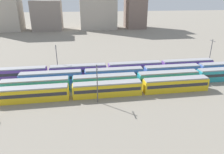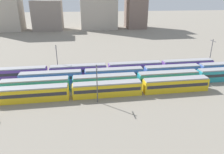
# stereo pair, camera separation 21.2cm
# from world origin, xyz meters

# --- Properties ---
(ground_plane) EXTENTS (600.00, 600.00, 0.00)m
(ground_plane) POSITION_xyz_m (0.00, 7.80, 0.00)
(ground_plane) COLOR gray
(train_track_0) EXTENTS (55.80, 3.06, 3.75)m
(train_track_0) POSITION_xyz_m (13.33, 0.00, 1.90)
(train_track_0) COLOR yellow
(train_track_0) RESTS_ON ground_plane
(train_track_1) EXTENTS (74.70, 3.06, 3.75)m
(train_track_1) POSITION_xyz_m (22.76, 5.20, 1.90)
(train_track_1) COLOR teal
(train_track_1) RESTS_ON ground_plane
(train_track_2) EXTENTS (93.60, 3.06, 3.75)m
(train_track_2) POSITION_xyz_m (35.75, 10.40, 1.90)
(train_track_2) COLOR #4C70BC
(train_track_2) RESTS_ON ground_plane
(train_track_3) EXTENTS (74.70, 3.06, 3.75)m
(train_track_3) POSITION_xyz_m (15.41, 15.60, 1.90)
(train_track_3) COLOR #6B429E
(train_track_3) RESTS_ON ground_plane
(catenary_pole_0) EXTENTS (0.24, 3.20, 9.69)m
(catenary_pole_0) POSITION_xyz_m (10.45, -3.26, 5.39)
(catenary_pole_0) COLOR #4C4C51
(catenary_pole_0) RESTS_ON ground_plane
(catenary_pole_1) EXTENTS (0.24, 3.20, 10.00)m
(catenary_pole_1) POSITION_xyz_m (54.13, 18.69, 5.55)
(catenary_pole_1) COLOR #4C4C51
(catenary_pole_1) RESTS_ON ground_plane
(catenary_pole_3) EXTENTS (0.24, 3.20, 9.88)m
(catenary_pole_3) POSITION_xyz_m (-0.76, 18.44, 5.49)
(catenary_pole_3) COLOR #4C4C51
(catenary_pole_3) RESTS_ON ground_plane
(distant_building_1) EXTENTS (21.32, 17.66, 21.23)m
(distant_building_1) POSITION_xyz_m (-15.77, 118.26, 10.61)
(distant_building_1) COLOR gray
(distant_building_1) RESTS_ON ground_plane
(distant_building_3) EXTENTS (14.51, 18.80, 33.34)m
(distant_building_3) POSITION_xyz_m (51.80, 118.26, 16.67)
(distant_building_3) COLOR #7A665B
(distant_building_3) RESTS_ON ground_plane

